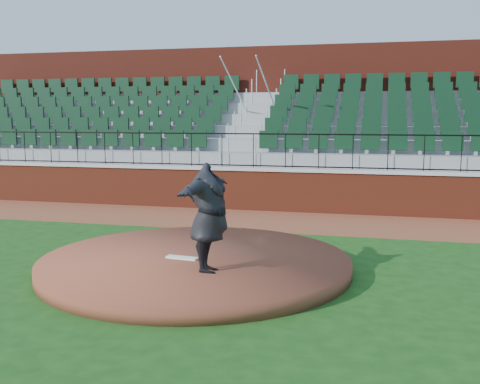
% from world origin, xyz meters
% --- Properties ---
extents(ground, '(90.00, 90.00, 0.00)m').
position_xyz_m(ground, '(0.00, 0.00, 0.00)').
color(ground, '#164313').
rests_on(ground, ground).
extents(warning_track, '(34.00, 3.20, 0.01)m').
position_xyz_m(warning_track, '(0.00, 5.40, 0.01)').
color(warning_track, brown).
rests_on(warning_track, ground).
extents(field_wall, '(34.00, 0.35, 1.20)m').
position_xyz_m(field_wall, '(0.00, 7.00, 0.60)').
color(field_wall, maroon).
rests_on(field_wall, ground).
extents(wall_cap, '(34.00, 0.45, 0.10)m').
position_xyz_m(wall_cap, '(0.00, 7.00, 1.25)').
color(wall_cap, '#B7B7B7').
rests_on(wall_cap, field_wall).
extents(wall_railing, '(34.00, 0.05, 1.00)m').
position_xyz_m(wall_railing, '(0.00, 7.00, 1.80)').
color(wall_railing, black).
rests_on(wall_railing, wall_cap).
extents(seating_stands, '(34.00, 5.10, 4.60)m').
position_xyz_m(seating_stands, '(0.00, 9.72, 2.30)').
color(seating_stands, gray).
rests_on(seating_stands, ground).
extents(concourse_wall, '(34.00, 0.50, 5.50)m').
position_xyz_m(concourse_wall, '(0.00, 12.52, 2.75)').
color(concourse_wall, maroon).
rests_on(concourse_wall, ground).
extents(pitchers_mound, '(5.70, 5.70, 0.25)m').
position_xyz_m(pitchers_mound, '(-0.50, 0.16, 0.12)').
color(pitchers_mound, brown).
rests_on(pitchers_mound, ground).
extents(pitching_rubber, '(0.60, 0.22, 0.04)m').
position_xyz_m(pitching_rubber, '(-0.70, -0.04, 0.27)').
color(pitching_rubber, white).
rests_on(pitching_rubber, pitchers_mound).
extents(pitcher, '(0.64, 2.26, 1.83)m').
position_xyz_m(pitcher, '(0.03, -0.72, 1.16)').
color(pitcher, black).
rests_on(pitcher, pitchers_mound).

